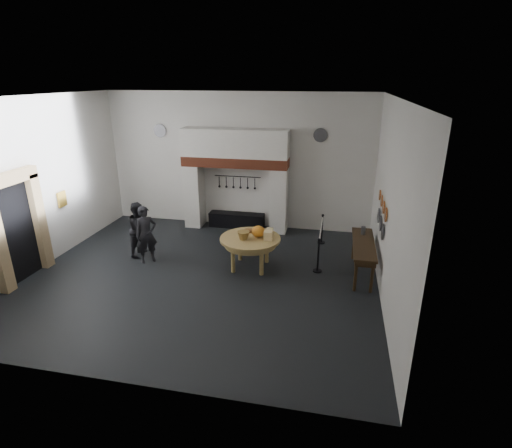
% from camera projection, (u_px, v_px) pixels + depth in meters
% --- Properties ---
extents(floor, '(9.00, 8.00, 0.02)m').
position_uv_depth(floor, '(202.00, 276.00, 10.51)').
color(floor, black).
rests_on(floor, ground).
extents(ceiling, '(9.00, 8.00, 0.02)m').
position_uv_depth(ceiling, '(193.00, 97.00, 8.94)').
color(ceiling, silver).
rests_on(ceiling, wall_back).
extents(wall_back, '(9.00, 0.02, 4.50)m').
position_uv_depth(wall_back, '(238.00, 161.00, 13.40)').
color(wall_back, silver).
rests_on(wall_back, floor).
extents(wall_front, '(9.00, 0.02, 4.50)m').
position_uv_depth(wall_front, '(109.00, 265.00, 6.05)').
color(wall_front, silver).
rests_on(wall_front, floor).
extents(wall_left, '(0.02, 8.00, 4.50)m').
position_uv_depth(wall_left, '(37.00, 184.00, 10.58)').
color(wall_left, silver).
rests_on(wall_left, floor).
extents(wall_right, '(0.02, 8.00, 4.50)m').
position_uv_depth(wall_right, '(390.00, 205.00, 8.87)').
color(wall_right, silver).
rests_on(wall_right, floor).
extents(chimney_pier_left, '(0.55, 0.70, 2.15)m').
position_uv_depth(chimney_pier_left, '(194.00, 195.00, 13.76)').
color(chimney_pier_left, silver).
rests_on(chimney_pier_left, floor).
extents(chimney_pier_right, '(0.55, 0.70, 2.15)m').
position_uv_depth(chimney_pier_right, '(279.00, 200.00, 13.20)').
color(chimney_pier_right, silver).
rests_on(chimney_pier_right, floor).
extents(hearth_brick_band, '(3.50, 0.72, 0.32)m').
position_uv_depth(hearth_brick_band, '(235.00, 162.00, 13.05)').
color(hearth_brick_band, '#9E442B').
rests_on(hearth_brick_band, chimney_pier_left).
extents(chimney_hood, '(3.50, 0.70, 0.90)m').
position_uv_depth(chimney_hood, '(235.00, 143.00, 12.84)').
color(chimney_hood, silver).
rests_on(chimney_hood, hearth_brick_band).
extents(iron_range, '(1.90, 0.45, 0.50)m').
position_uv_depth(iron_range, '(237.00, 220.00, 13.84)').
color(iron_range, black).
rests_on(iron_range, floor).
extents(utensil_rail, '(1.60, 0.02, 0.02)m').
position_uv_depth(utensil_rail, '(237.00, 176.00, 13.50)').
color(utensil_rail, black).
rests_on(utensil_rail, wall_back).
extents(door_recess, '(0.04, 1.10, 2.50)m').
position_uv_depth(door_recess, '(17.00, 233.00, 10.00)').
color(door_recess, black).
rests_on(door_recess, floor).
extents(door_jamb_far, '(0.22, 0.30, 2.60)m').
position_uv_depth(door_jamb_far, '(39.00, 222.00, 10.61)').
color(door_jamb_far, tan).
rests_on(door_jamb_far, floor).
extents(door_lintel, '(0.22, 1.70, 0.30)m').
position_uv_depth(door_lintel, '(8.00, 178.00, 9.50)').
color(door_lintel, tan).
rests_on(door_lintel, door_jamb_near).
extents(wall_plaque, '(0.05, 0.34, 0.44)m').
position_uv_depth(wall_plaque, '(62.00, 199.00, 11.53)').
color(wall_plaque, gold).
rests_on(wall_plaque, wall_left).
extents(work_table, '(1.75, 1.75, 0.07)m').
position_uv_depth(work_table, '(250.00, 239.00, 10.71)').
color(work_table, tan).
rests_on(work_table, floor).
extents(pumpkin, '(0.36, 0.36, 0.31)m').
position_uv_depth(pumpkin, '(258.00, 231.00, 10.70)').
color(pumpkin, orange).
rests_on(pumpkin, work_table).
extents(cheese_block_big, '(0.22, 0.22, 0.24)m').
position_uv_depth(cheese_block_big, '(268.00, 235.00, 10.51)').
color(cheese_block_big, '#F0D190').
rests_on(cheese_block_big, work_table).
extents(cheese_block_small, '(0.18, 0.18, 0.20)m').
position_uv_depth(cheese_block_small, '(269.00, 232.00, 10.80)').
color(cheese_block_small, '#D2BB7D').
rests_on(cheese_block_small, work_table).
extents(wicker_basket, '(0.34, 0.34, 0.22)m').
position_uv_depth(wicker_basket, '(243.00, 235.00, 10.55)').
color(wicker_basket, olive).
rests_on(wicker_basket, work_table).
extents(bread_loaf, '(0.31, 0.18, 0.13)m').
position_uv_depth(bread_loaf, '(249.00, 230.00, 11.01)').
color(bread_loaf, olive).
rests_on(bread_loaf, work_table).
extents(visitor_near, '(0.70, 0.68, 1.63)m').
position_uv_depth(visitor_near, '(146.00, 234.00, 11.07)').
color(visitor_near, black).
rests_on(visitor_near, floor).
extents(visitor_far, '(0.67, 0.83, 1.60)m').
position_uv_depth(visitor_far, '(140.00, 229.00, 11.52)').
color(visitor_far, black).
rests_on(visitor_far, floor).
extents(side_table, '(0.55, 2.20, 0.06)m').
position_uv_depth(side_table, '(364.00, 244.00, 10.31)').
color(side_table, '#342313').
rests_on(side_table, floor).
extents(pewter_jug, '(0.12, 0.12, 0.22)m').
position_uv_depth(pewter_jug, '(363.00, 231.00, 10.81)').
color(pewter_jug, '#505155').
rests_on(pewter_jug, side_table).
extents(copper_pan_a, '(0.03, 0.34, 0.34)m').
position_uv_depth(copper_pan_a, '(386.00, 215.00, 9.17)').
color(copper_pan_a, '#C6662D').
rests_on(copper_pan_a, wall_right).
extents(copper_pan_b, '(0.03, 0.32, 0.32)m').
position_uv_depth(copper_pan_b, '(384.00, 207.00, 9.67)').
color(copper_pan_b, '#C6662D').
rests_on(copper_pan_b, wall_right).
extents(copper_pan_c, '(0.03, 0.30, 0.30)m').
position_uv_depth(copper_pan_c, '(382.00, 201.00, 10.18)').
color(copper_pan_c, '#C6662D').
rests_on(copper_pan_c, wall_right).
extents(copper_pan_d, '(0.03, 0.28, 0.28)m').
position_uv_depth(copper_pan_d, '(380.00, 195.00, 10.68)').
color(copper_pan_d, '#C6662D').
rests_on(copper_pan_d, wall_right).
extents(pewter_plate_left, '(0.03, 0.40, 0.40)m').
position_uv_depth(pewter_plate_left, '(383.00, 232.00, 9.52)').
color(pewter_plate_left, '#4C4C51').
rests_on(pewter_plate_left, wall_right).
extents(pewter_plate_mid, '(0.03, 0.40, 0.40)m').
position_uv_depth(pewter_plate_mid, '(380.00, 223.00, 10.07)').
color(pewter_plate_mid, '#4C4C51').
rests_on(pewter_plate_mid, wall_right).
extents(pewter_plate_right, '(0.03, 0.40, 0.40)m').
position_uv_depth(pewter_plate_right, '(379.00, 216.00, 10.63)').
color(pewter_plate_right, '#4C4C51').
rests_on(pewter_plate_right, wall_right).
extents(pewter_plate_back_left, '(0.44, 0.03, 0.44)m').
position_uv_depth(pewter_plate_back_left, '(160.00, 131.00, 13.54)').
color(pewter_plate_back_left, '#4C4C51').
rests_on(pewter_plate_back_left, wall_back).
extents(pewter_plate_back_right, '(0.44, 0.03, 0.44)m').
position_uv_depth(pewter_plate_back_right, '(320.00, 135.00, 12.52)').
color(pewter_plate_back_right, '#4C4C51').
rests_on(pewter_plate_back_right, wall_back).
extents(barrier_post_near, '(0.05, 0.05, 0.90)m').
position_uv_depth(barrier_post_near, '(318.00, 256.00, 10.59)').
color(barrier_post_near, black).
rests_on(barrier_post_near, floor).
extents(barrier_post_far, '(0.05, 0.05, 0.90)m').
position_uv_depth(barrier_post_far, '(322.00, 230.00, 12.43)').
color(barrier_post_far, black).
rests_on(barrier_post_far, floor).
extents(barrier_rope, '(0.04, 2.00, 0.04)m').
position_uv_depth(barrier_rope, '(321.00, 229.00, 11.37)').
color(barrier_rope, white).
rests_on(barrier_rope, barrier_post_near).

